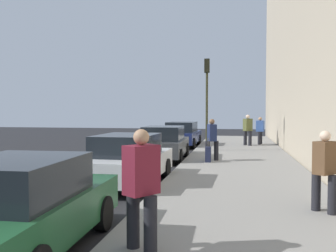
{
  "coord_description": "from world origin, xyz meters",
  "views": [
    {
      "loc": [
        -16.64,
        -3.08,
        2.23
      ],
      "look_at": [
        -1.15,
        -0.33,
        1.56
      ],
      "focal_mm": 40.24,
      "sensor_mm": 36.0,
      "label": 1
    }
  ],
  "objects_px": {
    "pedestrian_brown_coat": "(325,169)",
    "pedestrian_olive_coat": "(248,129)",
    "parked_car_charcoal": "(164,143)",
    "parked_car_white": "(128,160)",
    "pedestrian_navy_coat": "(212,138)",
    "rolling_suitcase": "(208,154)",
    "pedestrian_burgundy_coat": "(141,186)",
    "pedestrian_blue_coat": "(260,130)",
    "parked_car_green": "(22,207)",
    "parked_car_navy": "(182,134)",
    "traffic_light_pole": "(207,89)"
  },
  "relations": [
    {
      "from": "parked_car_green",
      "to": "pedestrian_navy_coat",
      "type": "height_order",
      "value": "pedestrian_navy_coat"
    },
    {
      "from": "parked_car_green",
      "to": "pedestrian_brown_coat",
      "type": "bearing_deg",
      "value": -60.79
    },
    {
      "from": "pedestrian_brown_coat",
      "to": "traffic_light_pole",
      "type": "distance_m",
      "value": 12.02
    },
    {
      "from": "pedestrian_navy_coat",
      "to": "pedestrian_blue_coat",
      "type": "distance_m",
      "value": 8.24
    },
    {
      "from": "parked_car_navy",
      "to": "rolling_suitcase",
      "type": "height_order",
      "value": "parked_car_navy"
    },
    {
      "from": "parked_car_white",
      "to": "pedestrian_burgundy_coat",
      "type": "distance_m",
      "value": 5.71
    },
    {
      "from": "traffic_light_pole",
      "to": "pedestrian_burgundy_coat",
      "type": "bearing_deg",
      "value": -179.7
    },
    {
      "from": "traffic_light_pole",
      "to": "rolling_suitcase",
      "type": "distance_m",
      "value": 5.19
    },
    {
      "from": "pedestrian_burgundy_coat",
      "to": "rolling_suitcase",
      "type": "distance_m",
      "value": 9.74
    },
    {
      "from": "parked_car_navy",
      "to": "parked_car_white",
      "type": "bearing_deg",
      "value": -179.85
    },
    {
      "from": "parked_car_green",
      "to": "pedestrian_blue_coat",
      "type": "distance_m",
      "value": 18.76
    },
    {
      "from": "parked_car_green",
      "to": "pedestrian_navy_coat",
      "type": "relative_size",
      "value": 2.43
    },
    {
      "from": "parked_car_navy",
      "to": "pedestrian_navy_coat",
      "type": "distance_m",
      "value": 7.48
    },
    {
      "from": "pedestrian_brown_coat",
      "to": "pedestrian_navy_coat",
      "type": "bearing_deg",
      "value": 19.96
    },
    {
      "from": "pedestrian_brown_coat",
      "to": "rolling_suitcase",
      "type": "distance_m",
      "value": 7.6
    },
    {
      "from": "parked_car_navy",
      "to": "pedestrian_navy_coat",
      "type": "height_order",
      "value": "pedestrian_navy_coat"
    },
    {
      "from": "parked_car_green",
      "to": "parked_car_white",
      "type": "relative_size",
      "value": 0.98
    },
    {
      "from": "rolling_suitcase",
      "to": "parked_car_white",
      "type": "bearing_deg",
      "value": 154.33
    },
    {
      "from": "rolling_suitcase",
      "to": "pedestrian_blue_coat",
      "type": "bearing_deg",
      "value": -17.08
    },
    {
      "from": "parked_car_green",
      "to": "pedestrian_burgundy_coat",
      "type": "distance_m",
      "value": 1.9
    },
    {
      "from": "pedestrian_olive_coat",
      "to": "pedestrian_burgundy_coat",
      "type": "xyz_separation_m",
      "value": [
        -17.26,
        2.1,
        -0.0
      ]
    },
    {
      "from": "pedestrian_olive_coat",
      "to": "rolling_suitcase",
      "type": "relative_size",
      "value": 1.87
    },
    {
      "from": "parked_car_white",
      "to": "parked_car_charcoal",
      "type": "relative_size",
      "value": 1.02
    },
    {
      "from": "traffic_light_pole",
      "to": "pedestrian_navy_coat",
      "type": "bearing_deg",
      "value": -172.71
    },
    {
      "from": "pedestrian_brown_coat",
      "to": "traffic_light_pole",
      "type": "relative_size",
      "value": 0.35
    },
    {
      "from": "pedestrian_blue_coat",
      "to": "pedestrian_burgundy_coat",
      "type": "relative_size",
      "value": 0.92
    },
    {
      "from": "pedestrian_blue_coat",
      "to": "pedestrian_olive_coat",
      "type": "relative_size",
      "value": 0.92
    },
    {
      "from": "parked_car_charcoal",
      "to": "traffic_light_pole",
      "type": "height_order",
      "value": "traffic_light_pole"
    },
    {
      "from": "traffic_light_pole",
      "to": "parked_car_white",
      "type": "bearing_deg",
      "value": 168.93
    },
    {
      "from": "traffic_light_pole",
      "to": "pedestrian_brown_coat",
      "type": "bearing_deg",
      "value": -164.2
    },
    {
      "from": "parked_car_green",
      "to": "parked_car_charcoal",
      "type": "distance_m",
      "value": 11.21
    },
    {
      "from": "pedestrian_navy_coat",
      "to": "rolling_suitcase",
      "type": "xyz_separation_m",
      "value": [
        -0.46,
        0.12,
        -0.61
      ]
    },
    {
      "from": "parked_car_white",
      "to": "parked_car_green",
      "type": "bearing_deg",
      "value": 178.98
    },
    {
      "from": "pedestrian_navy_coat",
      "to": "pedestrian_blue_coat",
      "type": "bearing_deg",
      "value": -17.21
    },
    {
      "from": "parked_car_green",
      "to": "pedestrian_olive_coat",
      "type": "relative_size",
      "value": 2.3
    },
    {
      "from": "traffic_light_pole",
      "to": "pedestrian_olive_coat",
      "type": "bearing_deg",
      "value": -34.07
    },
    {
      "from": "parked_car_white",
      "to": "pedestrian_blue_coat",
      "type": "bearing_deg",
      "value": -20.11
    },
    {
      "from": "parked_car_white",
      "to": "traffic_light_pole",
      "type": "xyz_separation_m",
      "value": [
        8.63,
        -1.69,
        2.54
      ]
    },
    {
      "from": "parked_car_navy",
      "to": "pedestrian_navy_coat",
      "type": "xyz_separation_m",
      "value": [
        -7.14,
        -2.22,
        0.31
      ]
    },
    {
      "from": "parked_car_white",
      "to": "rolling_suitcase",
      "type": "distance_m",
      "value": 4.77
    },
    {
      "from": "pedestrian_brown_coat",
      "to": "parked_car_charcoal",
      "type": "bearing_deg",
      "value": 30.19
    },
    {
      "from": "pedestrian_navy_coat",
      "to": "rolling_suitcase",
      "type": "distance_m",
      "value": 0.77
    },
    {
      "from": "pedestrian_brown_coat",
      "to": "parked_car_white",
      "type": "bearing_deg",
      "value": 60.84
    },
    {
      "from": "pedestrian_blue_coat",
      "to": "pedestrian_olive_coat",
      "type": "distance_m",
      "value": 1.1
    },
    {
      "from": "parked_car_white",
      "to": "parked_car_navy",
      "type": "bearing_deg",
      "value": 0.15
    },
    {
      "from": "pedestrian_blue_coat",
      "to": "rolling_suitcase",
      "type": "bearing_deg",
      "value": 162.92
    },
    {
      "from": "parked_car_navy",
      "to": "pedestrian_burgundy_coat",
      "type": "height_order",
      "value": "pedestrian_burgundy_coat"
    },
    {
      "from": "pedestrian_brown_coat",
      "to": "pedestrian_olive_coat",
      "type": "bearing_deg",
      "value": 4.09
    },
    {
      "from": "pedestrian_olive_coat",
      "to": "traffic_light_pole",
      "type": "xyz_separation_m",
      "value": [
        -3.21,
        2.17,
        2.18
      ]
    },
    {
      "from": "pedestrian_blue_coat",
      "to": "rolling_suitcase",
      "type": "xyz_separation_m",
      "value": [
        -8.33,
        2.56,
        -0.58
      ]
    }
  ]
}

